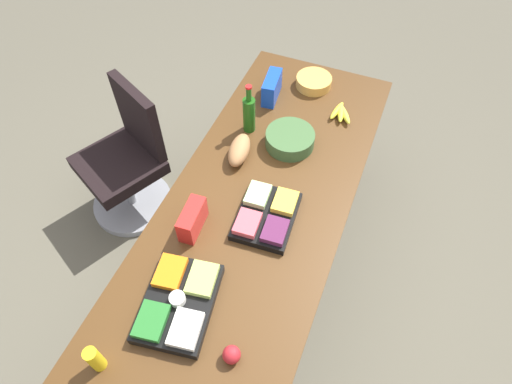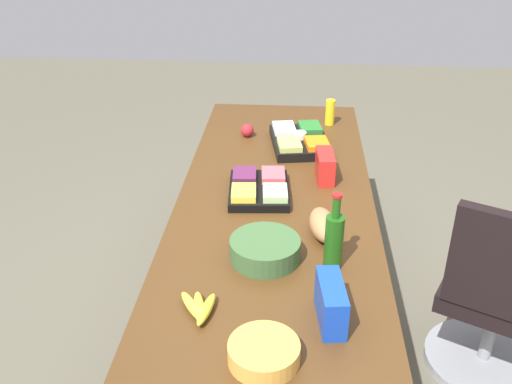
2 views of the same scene
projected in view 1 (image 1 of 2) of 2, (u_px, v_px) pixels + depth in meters
ground_plane at (255, 276)px, 2.88m from camera, size 10.00×10.00×0.00m
conference_table at (254, 216)px, 2.31m from camera, size 2.53×0.92×0.78m
office_chair at (128, 168)px, 2.95m from camera, size 0.64×0.64×0.96m
mustard_bottle at (95, 359)px, 1.73m from camera, size 0.07×0.07×0.15m
bread_loaf at (239, 150)px, 2.43m from camera, size 0.25×0.14×0.10m
veggie_tray at (178, 302)px, 1.91m from camera, size 0.46×0.36×0.09m
chip_bag_blue at (272, 88)px, 2.72m from camera, size 0.23×0.11×0.15m
fruit_platter at (266, 215)px, 2.19m from camera, size 0.38×0.30×0.07m
chip_bowl at (314, 82)px, 2.81m from camera, size 0.25×0.25×0.07m
salad_bowl at (290, 139)px, 2.49m from camera, size 0.29×0.29×0.09m
wine_bottle at (249, 113)px, 2.51m from camera, size 0.08×0.08×0.32m
apple_red at (232, 355)px, 1.77m from camera, size 0.09×0.09×0.08m
banana_bunch at (341, 112)px, 2.65m from camera, size 0.18×0.15×0.04m
chip_bag_red at (192, 219)px, 2.13m from camera, size 0.21×0.09×0.14m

